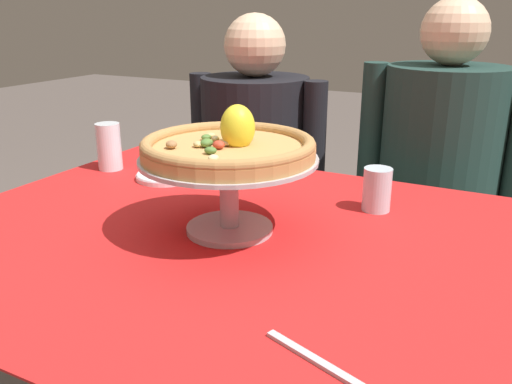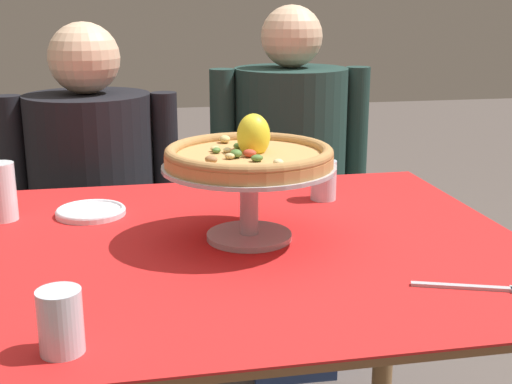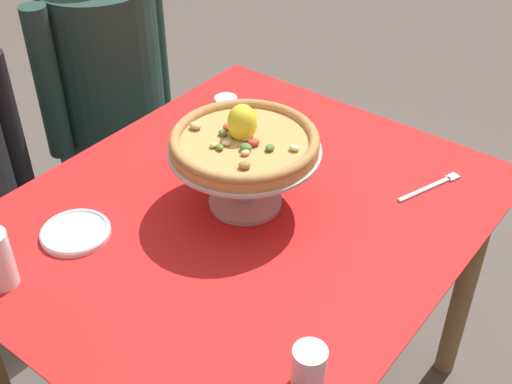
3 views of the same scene
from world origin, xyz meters
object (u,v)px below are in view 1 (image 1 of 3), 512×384
Objects in this scene: pizza_stand at (229,181)px; pizza at (229,146)px; water_glass_back_right at (377,192)px; side_plate at (166,175)px; diner_left at (255,182)px; diner_right at (434,202)px; dinner_fork at (333,370)px; water_glass_back_left at (109,149)px.

pizza is at bearing 65.58° from pizza_stand.
pizza is at bearing -132.76° from water_glass_back_right.
water_glass_back_right reaches higher than side_plate.
diner_right is (0.64, 0.02, 0.02)m from diner_left.
diner_right is at bearing 70.60° from pizza_stand.
dinner_fork is 1.16m from diner_right.
water_glass_back_left reaches higher than side_plate.
diner_left reaches higher than pizza.
pizza is 0.44m from side_plate.
pizza_stand is 0.30× the size of diner_left.
water_glass_back_left is 1.02m from dinner_fork.
water_glass_back_left is 0.83× the size of side_plate.
diner_left is at bearing 113.81° from pizza.
side_plate reaches higher than dinner_fork.
pizza is at bearing -34.90° from side_plate.
pizza reaches higher than dinner_fork.
dinner_fork is at bearing -44.48° from pizza.
water_glass_back_left is at bearing 156.02° from pizza_stand.
diner_right reaches higher than pizza.
pizza is at bearing -109.39° from diner_right.
pizza is at bearing 135.52° from dinner_fork.
diner_left reaches higher than pizza_stand.
diner_left is (-0.02, 0.56, -0.18)m from side_plate.
diner_left reaches higher than water_glass_back_left.
dinner_fork is 0.16× the size of diner_right.
pizza_stand is 0.91m from diner_left.
diner_right reaches higher than water_glass_back_right.
water_glass_back_left is 0.11× the size of diner_right.
diner_right reaches higher than diner_left.
diner_right reaches higher than water_glass_back_left.
pizza_stand is 0.29× the size of diner_right.
side_plate is at bearing 139.93° from dinner_fork.
pizza is 2.59× the size of water_glass_back_left.
water_glass_back_right is 0.08× the size of diner_left.
water_glass_back_left reaches higher than dinner_fork.
pizza reaches higher than water_glass_back_left.
pizza_stand is 0.91m from diner_right.
water_glass_back_right is at bearing 2.36° from side_plate.
pizza_stand reaches higher than side_plate.
side_plate is 0.87m from dinner_fork.
dinner_fork is at bearing -87.60° from diner_right.
water_glass_back_right is at bearing 47.31° from pizza_stand.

